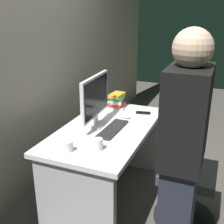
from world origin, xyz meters
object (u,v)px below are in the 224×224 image
object	(u,v)px
book_stack	(117,101)
cup_near_keyboard	(98,144)
handbag	(192,165)
person_at_desk	(182,162)
desk	(107,150)
keyboard	(113,129)
office_chair	(181,175)
monitor	(95,98)
cup_by_monitor	(68,146)
mouse	(125,117)
cell_phone	(143,113)

from	to	relation	value
book_stack	cup_near_keyboard	bearing A→B (deg)	-167.00
handbag	person_at_desk	bearing A→B (deg)	-178.31
desk	person_at_desk	bearing A→B (deg)	-127.44
keyboard	desk	bearing A→B (deg)	62.59
office_chair	cup_near_keyboard	world-z (taller)	office_chair
cup_near_keyboard	handbag	world-z (taller)	cup_near_keyboard
monitor	cup_by_monitor	xyz separation A→B (m)	(-0.52, -0.02, -0.22)
mouse	desk	bearing A→B (deg)	162.85
person_at_desk	monitor	distance (m)	1.04
cell_phone	office_chair	bearing A→B (deg)	-147.73
desk	cup_by_monitor	bearing A→B (deg)	171.00
cup_by_monitor	mouse	bearing A→B (deg)	-11.77
cup_by_monitor	book_stack	xyz separation A→B (m)	(1.03, 0.02, 0.04)
book_stack	handbag	xyz separation A→B (m)	(0.14, -0.81, -0.67)
person_at_desk	book_stack	size ratio (longest dim) A/B	7.81
desk	book_stack	xyz separation A→B (m)	(0.50, 0.10, 0.31)
cell_phone	handbag	distance (m)	0.80
cup_near_keyboard	cup_by_monitor	bearing A→B (deg)	118.42
monitor	keyboard	xyz separation A→B (m)	(-0.04, -0.18, -0.25)
keyboard	mouse	distance (m)	0.31
office_chair	cup_by_monitor	size ratio (longest dim) A/B	11.62
mouse	keyboard	bearing A→B (deg)	178.80
desk	mouse	xyz separation A→B (m)	(0.26, -0.08, 0.24)
keyboard	handbag	xyz separation A→B (m)	(0.69, -0.64, -0.60)
desk	person_at_desk	world-z (taller)	person_at_desk
office_chair	cup_near_keyboard	xyz separation A→B (m)	(-0.37, 0.58, 0.34)
monitor	mouse	xyz separation A→B (m)	(0.27, -0.19, -0.24)
keyboard	book_stack	xyz separation A→B (m)	(0.55, 0.18, 0.07)
cup_by_monitor	book_stack	size ratio (longest dim) A/B	0.39
monitor	office_chair	bearing A→B (deg)	-93.42
office_chair	cell_phone	distance (m)	0.77
book_stack	cell_phone	world-z (taller)	book_stack
office_chair	person_at_desk	bearing A→B (deg)	-173.67
cup_by_monitor	keyboard	bearing A→B (deg)	-18.06
monitor	book_stack	size ratio (longest dim) A/B	2.58
monitor	keyboard	size ratio (longest dim) A/B	1.26
office_chair	monitor	bearing A→B (deg)	86.58
keyboard	cup_by_monitor	world-z (taller)	cup_by_monitor
book_stack	desk	bearing A→B (deg)	-168.69
person_at_desk	cell_phone	world-z (taller)	person_at_desk
keyboard	cell_phone	size ratio (longest dim) A/B	2.99
person_at_desk	mouse	world-z (taller)	person_at_desk
cup_near_keyboard	cell_phone	size ratio (longest dim) A/B	0.64
monitor	handbag	world-z (taller)	monitor
office_chair	cup_by_monitor	distance (m)	0.97
person_at_desk	handbag	world-z (taller)	person_at_desk
keyboard	cup_near_keyboard	bearing A→B (deg)	-172.94
monitor	mouse	size ratio (longest dim) A/B	5.41
office_chair	mouse	xyz separation A→B (m)	(0.31, 0.61, 0.31)
office_chair	desk	bearing A→B (deg)	85.85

